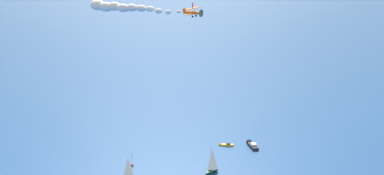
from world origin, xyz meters
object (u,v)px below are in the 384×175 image
sailboat_near_centre (129,173)px  biplane_lead (193,12)px  motorboat_far_port (252,145)px  sailboat_mid_cluster (212,160)px  wingwalker_lead (193,5)px  motorboat_ahead (225,145)px  marker_buoy (132,165)px

sailboat_near_centre → biplane_lead: 54.02m
motorboat_far_port → biplane_lead: bearing=-14.2°
sailboat_near_centre → sailboat_mid_cluster: 30.84m
wingwalker_lead → biplane_lead: bearing=171.3°
biplane_lead → motorboat_ahead: bearing=179.6°
marker_buoy → biplane_lead: size_ratio=0.29×
sailboat_near_centre → marker_buoy: sailboat_near_centre is taller
marker_buoy → biplane_lead: biplane_lead is taller
motorboat_ahead → wingwalker_lead: wingwalker_lead is taller
sailboat_near_centre → wingwalker_lead: wingwalker_lead is taller
motorboat_ahead → marker_buoy: (31.52, -25.29, -0.05)m
motorboat_far_port → biplane_lead: 69.05m
sailboat_near_centre → sailboat_mid_cluster: sailboat_near_centre is taller
sailboat_near_centre → motorboat_far_port: bearing=151.9°
wingwalker_lead → marker_buoy: bearing=-106.0°
sailboat_mid_cluster → wingwalker_lead: wingwalker_lead is taller
sailboat_mid_cluster → wingwalker_lead: 54.82m
motorboat_ahead → sailboat_mid_cluster: sailboat_mid_cluster is taller
motorboat_far_port → marker_buoy: 48.91m
sailboat_near_centre → biplane_lead: biplane_lead is taller
marker_buoy → wingwalker_lead: bearing=74.0°
marker_buoy → sailboat_near_centre: bearing=22.5°
motorboat_ahead → marker_buoy: 40.41m
sailboat_near_centre → motorboat_far_port: (-52.08, 27.81, -4.85)m
sailboat_near_centre → marker_buoy: size_ratio=5.79×
sailboat_near_centre → marker_buoy: (-18.35, -7.60, -5.16)m
sailboat_near_centre → motorboat_far_port: 59.24m
biplane_lead → wingwalker_lead: wingwalker_lead is taller
sailboat_mid_cluster → marker_buoy: size_ratio=4.34×
sailboat_near_centre → sailboat_mid_cluster: (-22.99, 20.51, -1.38)m
sailboat_near_centre → motorboat_ahead: 53.16m
sailboat_mid_cluster → biplane_lead: (11.72, -3.07, 51.25)m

